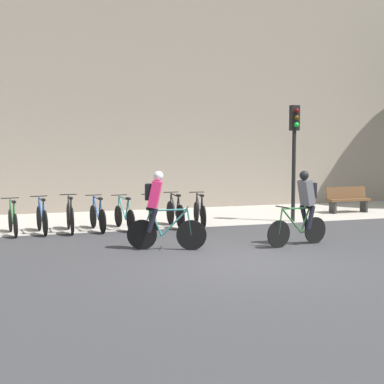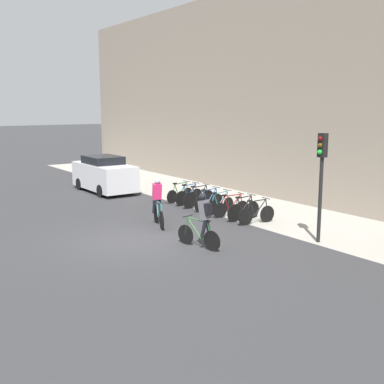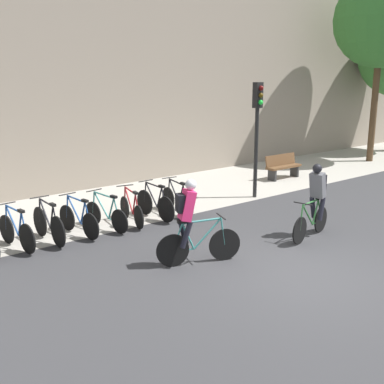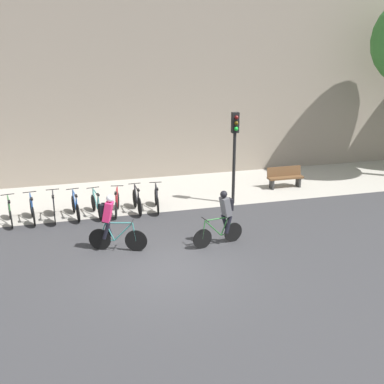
{
  "view_description": "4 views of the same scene",
  "coord_description": "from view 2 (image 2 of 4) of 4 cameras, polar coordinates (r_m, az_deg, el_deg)",
  "views": [
    {
      "loc": [
        -4.17,
        -9.86,
        2.39
      ],
      "look_at": [
        -0.4,
        2.24,
        1.24
      ],
      "focal_mm": 50.0,
      "sensor_mm": 36.0,
      "label": 1
    },
    {
      "loc": [
        13.64,
        -7.33,
        4.37
      ],
      "look_at": [
        0.71,
        1.8,
        1.54
      ],
      "focal_mm": 45.0,
      "sensor_mm": 36.0,
      "label": 2
    },
    {
      "loc": [
        -7.04,
        -5.5,
        3.78
      ],
      "look_at": [
        0.18,
        3.6,
        0.92
      ],
      "focal_mm": 45.0,
      "sensor_mm": 36.0,
      "label": 3
    },
    {
      "loc": [
        -2.5,
        -11.86,
        6.33
      ],
      "look_at": [
        1.14,
        1.63,
        1.68
      ],
      "focal_mm": 45.0,
      "sensor_mm": 36.0,
      "label": 4
    }
  ],
  "objects": [
    {
      "name": "cyclist_pink",
      "position": [
        17.85,
        -4.11,
        -0.96
      ],
      "size": [
        1.7,
        0.71,
        1.78
      ],
      "color": "black",
      "rests_on": "ground"
    },
    {
      "name": "parked_bike_2",
      "position": [
        21.04,
        0.8,
        -0.7
      ],
      "size": [
        0.46,
        1.71,
        0.99
      ],
      "color": "black",
      "rests_on": "ground"
    },
    {
      "name": "parked_bike_0",
      "position": [
        22.23,
        -1.44,
        -0.21
      ],
      "size": [
        0.46,
        1.59,
        0.94
      ],
      "color": "black",
      "rests_on": "ground"
    },
    {
      "name": "parked_car",
      "position": [
        25.23,
        -10.36,
        2.05
      ],
      "size": [
        4.3,
        1.84,
        1.85
      ],
      "color": "silver",
      "rests_on": "ground"
    },
    {
      "name": "parked_bike_7",
      "position": [
        18.24,
        7.65,
        -2.56
      ],
      "size": [
        0.46,
        1.65,
        0.96
      ],
      "color": "black",
      "rests_on": "ground"
    },
    {
      "name": "cyclist_grey",
      "position": [
        14.83,
        1.32,
        -3.22
      ],
      "size": [
        1.71,
        0.58,
        1.76
      ],
      "color": "black",
      "rests_on": "ground"
    },
    {
      "name": "building_facade",
      "position": [
        21.52,
        15.73,
        11.61
      ],
      "size": [
        44.0,
        0.6,
        10.13
      ],
      "primitive_type": "cube",
      "color": "gray",
      "rests_on": "ground"
    },
    {
      "name": "ground",
      "position": [
        16.09,
        -6.75,
        -5.7
      ],
      "size": [
        200.0,
        200.0,
        0.0
      ],
      "primitive_type": "plane",
      "color": "#333335"
    },
    {
      "name": "parked_bike_5",
      "position": [
        19.33,
        4.67,
        -1.82
      ],
      "size": [
        0.48,
        1.61,
        0.94
      ],
      "color": "black",
      "rests_on": "ground"
    },
    {
      "name": "kerb_strip",
      "position": [
        20.08,
        10.43,
        -2.6
      ],
      "size": [
        44.0,
        4.5,
        0.01
      ],
      "primitive_type": "cube",
      "color": "#A39E93",
      "rests_on": "ground"
    },
    {
      "name": "parked_bike_4",
      "position": [
        19.88,
        3.31,
        -1.46
      ],
      "size": [
        0.46,
        1.65,
        0.94
      ],
      "color": "black",
      "rests_on": "ground"
    },
    {
      "name": "parked_bike_1",
      "position": [
        21.63,
        -0.35,
        -0.45
      ],
      "size": [
        0.46,
        1.62,
        0.97
      ],
      "color": "black",
      "rests_on": "ground"
    },
    {
      "name": "parked_bike_6",
      "position": [
        18.77,
        6.12,
        -2.12
      ],
      "size": [
        0.46,
        1.66,
        0.98
      ],
      "color": "black",
      "rests_on": "ground"
    },
    {
      "name": "traffic_light_pole",
      "position": [
        15.81,
        15.08,
        2.83
      ],
      "size": [
        0.26,
        0.3,
        3.54
      ],
      "color": "black",
      "rests_on": "ground"
    },
    {
      "name": "parked_bike_3",
      "position": [
        20.46,
        2.02,
        -1.09
      ],
      "size": [
        0.46,
        1.65,
        0.96
      ],
      "color": "black",
      "rests_on": "ground"
    }
  ]
}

